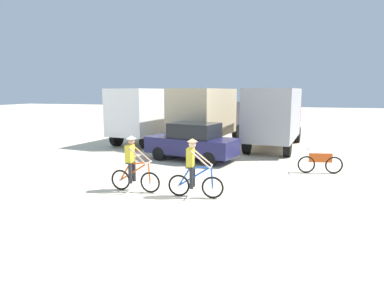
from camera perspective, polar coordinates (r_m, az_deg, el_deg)
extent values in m
plane|color=beige|center=(10.48, -5.54, -8.82)|extent=(120.00, 120.00, 0.00)
cube|color=white|center=(20.66, -7.89, 5.66)|extent=(3.07, 5.47, 2.70)
cube|color=#B21E1E|center=(23.63, -3.47, 4.95)|extent=(2.38, 1.78, 2.00)
cube|color=black|center=(24.23, -2.71, 5.89)|extent=(2.02, 0.35, 0.80)
cylinder|color=black|center=(24.13, -5.71, 2.62)|extent=(0.45, 1.03, 1.00)
cylinder|color=black|center=(23.18, -1.33, 2.40)|extent=(0.45, 1.03, 1.00)
cylinder|color=black|center=(20.00, -12.85, 1.09)|extent=(0.45, 1.03, 1.00)
cylinder|color=black|center=(18.84, -7.89, 0.75)|extent=(0.45, 1.03, 1.00)
cube|color=#CCB78E|center=(19.38, 2.05, 5.52)|extent=(3.05, 5.47, 2.70)
cube|color=#2D2D33|center=(22.60, 5.28, 4.73)|extent=(2.38, 1.77, 2.00)
cube|color=black|center=(23.24, 5.86, 5.71)|extent=(2.02, 0.34, 0.80)
cylinder|color=black|center=(22.95, 2.75, 2.32)|extent=(0.45, 1.03, 1.00)
cylinder|color=black|center=(22.30, 7.65, 2.05)|extent=(0.45, 1.03, 1.00)
cylinder|color=black|center=(18.43, -2.89, 0.63)|extent=(0.45, 1.03, 1.00)
cylinder|color=black|center=(17.61, 3.04, 0.23)|extent=(0.45, 1.03, 1.00)
cube|color=#9E9EA3|center=(18.58, 13.83, 5.11)|extent=(2.95, 5.43, 2.70)
cube|color=#B21E1E|center=(21.97, 15.19, 4.33)|extent=(2.35, 1.73, 2.00)
cube|color=black|center=(22.64, 15.46, 5.34)|extent=(2.02, 0.30, 0.80)
cylinder|color=black|center=(22.13, 12.43, 1.86)|extent=(0.43, 1.03, 1.00)
cylinder|color=black|center=(21.87, 17.69, 1.56)|extent=(0.43, 1.03, 1.00)
cylinder|color=black|center=(17.29, 9.42, -0.04)|extent=(0.43, 1.03, 1.00)
cylinder|color=black|center=(16.95, 16.14, -0.47)|extent=(0.43, 1.03, 1.00)
cube|color=#1E1E4C|center=(15.45, -0.07, -0.25)|extent=(4.48, 2.62, 0.76)
cube|color=black|center=(15.28, 0.42, 2.37)|extent=(2.40, 2.01, 0.68)
cylinder|color=black|center=(15.54, -5.67, -1.67)|extent=(0.67, 0.35, 0.64)
cylinder|color=black|center=(16.83, -2.65, -0.80)|extent=(0.67, 0.35, 0.64)
cylinder|color=black|center=(14.25, 2.99, -2.63)|extent=(0.67, 0.35, 0.64)
cylinder|color=black|center=(15.64, 5.50, -1.60)|extent=(0.67, 0.35, 0.64)
torus|color=black|center=(10.69, -7.23, -6.58)|extent=(0.68, 0.07, 0.68)
cylinder|color=silver|center=(10.69, -7.23, -6.58)|extent=(0.08, 0.08, 0.08)
torus|color=black|center=(11.15, -12.19, -6.06)|extent=(0.68, 0.07, 0.68)
cylinder|color=silver|center=(11.15, -12.19, -6.06)|extent=(0.08, 0.08, 0.08)
cylinder|color=#E05119|center=(10.84, -9.93, -4.68)|extent=(1.03, 0.06, 0.68)
cylinder|color=#E05119|center=(10.70, -9.14, -3.30)|extent=(0.66, 0.05, 0.13)
cylinder|color=#E05119|center=(11.00, -11.45, -4.73)|extent=(0.39, 0.05, 0.59)
cylinder|color=#E05119|center=(10.62, -7.39, -4.91)|extent=(0.10, 0.05, 0.64)
cylinder|color=silver|center=(10.56, -7.55, -3.21)|extent=(0.04, 0.52, 0.04)
cube|color=black|center=(10.85, -10.70, -3.22)|extent=(0.24, 0.12, 0.06)
cube|color=gold|center=(10.78, -10.65, -1.62)|extent=(0.20, 0.32, 0.56)
sphere|color=#A87A5B|center=(10.69, -10.43, 0.47)|extent=(0.22, 0.22, 0.22)
cone|color=silver|center=(10.67, -10.45, 1.16)|extent=(0.32, 0.32, 0.10)
cylinder|color=#26262B|center=(10.99, -9.97, -4.64)|extent=(0.12, 0.12, 0.66)
cylinder|color=#26262B|center=(10.77, -10.59, -4.95)|extent=(0.12, 0.12, 0.66)
cylinder|color=#A87A5B|center=(10.79, -8.62, -1.63)|extent=(0.63, 0.09, 0.53)
cylinder|color=#A87A5B|center=(10.47, -9.47, -1.98)|extent=(0.63, 0.10, 0.53)
torus|color=black|center=(10.08, 3.56, -7.49)|extent=(0.68, 0.11, 0.68)
cylinder|color=silver|center=(10.08, 3.56, -7.49)|extent=(0.09, 0.09, 0.08)
torus|color=black|center=(10.29, -2.27, -7.14)|extent=(0.68, 0.11, 0.68)
cylinder|color=silver|center=(10.29, -2.27, -7.14)|extent=(0.09, 0.09, 0.08)
cylinder|color=blue|center=(10.09, 0.48, -5.57)|extent=(1.03, 0.13, 0.68)
cylinder|color=blue|center=(9.99, 1.45, -4.07)|extent=(0.66, 0.10, 0.13)
cylinder|color=blue|center=(10.17, -1.34, -5.69)|extent=(0.39, 0.08, 0.59)
cylinder|color=blue|center=(10.00, 3.44, -5.72)|extent=(0.10, 0.06, 0.64)
cylinder|color=silver|center=(9.93, 3.31, -3.93)|extent=(0.07, 0.52, 0.04)
cube|color=black|center=(10.06, -0.38, -4.04)|extent=(0.25, 0.14, 0.06)
cube|color=gold|center=(9.99, -0.27, -2.31)|extent=(0.22, 0.33, 0.56)
sphere|color=beige|center=(9.90, 0.06, -0.06)|extent=(0.22, 0.22, 0.22)
cone|color=tan|center=(9.88, 0.06, 0.69)|extent=(0.32, 0.32, 0.10)
cylinder|color=#26262B|center=(10.24, 0.22, -5.53)|extent=(0.12, 0.12, 0.66)
cylinder|color=#26262B|center=(9.99, -0.10, -5.90)|extent=(0.12, 0.12, 0.66)
cylinder|color=beige|center=(10.10, 1.82, -2.28)|extent=(0.63, 0.14, 0.53)
cylinder|color=beige|center=(9.75, 1.43, -2.68)|extent=(0.63, 0.05, 0.53)
torus|color=black|center=(13.89, 19.09, -3.35)|extent=(0.68, 0.18, 0.68)
torus|color=black|center=(14.15, 23.26, -3.37)|extent=(0.68, 0.18, 0.68)
cube|color=#E05119|center=(13.96, 21.26, -2.24)|extent=(0.89, 0.19, 0.36)
cylinder|color=silver|center=(13.79, 19.43, -0.87)|extent=(0.12, 0.50, 0.04)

